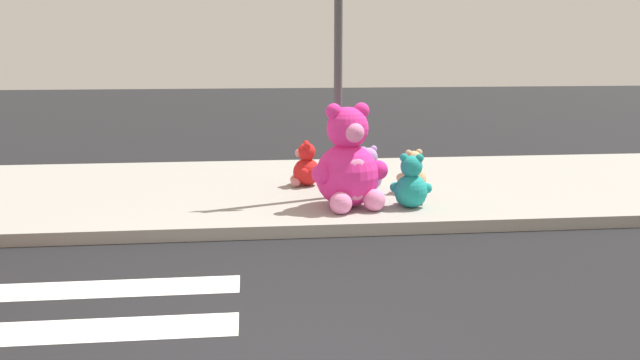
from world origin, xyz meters
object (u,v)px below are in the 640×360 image
(plush_pink_large, at_px, (348,166))
(plush_lavender, at_px, (367,173))
(plush_teal, at_px, (411,186))
(sign_pole, at_px, (338,69))
(plush_tan, at_px, (412,175))
(plush_red, at_px, (305,168))
(plush_lime, at_px, (351,167))

(plush_pink_large, bearing_deg, plush_lavender, 65.66)
(plush_teal, bearing_deg, sign_pole, 141.45)
(sign_pole, height_order, plush_pink_large, sign_pole)
(plush_tan, bearing_deg, plush_pink_large, -142.63)
(plush_red, relative_size, plush_lime, 1.04)
(plush_pink_large, distance_m, plush_teal, 0.83)
(plush_pink_large, distance_m, plush_lavender, 1.02)
(plush_tan, bearing_deg, plush_lime, 138.83)
(sign_pole, distance_m, plush_red, 1.68)
(plush_pink_large, xyz_separation_m, plush_lime, (0.26, 1.44, -0.27))
(sign_pole, xyz_separation_m, plush_pink_large, (0.06, -0.59, -1.17))
(sign_pole, distance_m, plush_teal, 1.78)
(plush_red, bearing_deg, plush_lime, 5.80)
(sign_pole, relative_size, plush_red, 4.93)
(plush_teal, relative_size, plush_lavender, 1.07)
(plush_red, bearing_deg, plush_tan, -22.50)
(plush_tan, xyz_separation_m, plush_lime, (-0.76, 0.67, 0.01))
(plush_red, height_order, plush_lavender, plush_red)
(sign_pole, height_order, plush_lime, sign_pole)
(plush_pink_large, relative_size, plush_lavender, 2.04)
(plush_lavender, bearing_deg, plush_pink_large, -114.34)
(plush_lime, bearing_deg, plush_red, -174.20)
(plush_red, height_order, plush_lime, plush_red)
(plush_tan, relative_size, plush_lavender, 0.94)
(plush_pink_large, xyz_separation_m, plush_tan, (1.02, 0.78, -0.28))
(plush_pink_large, bearing_deg, plush_lime, 79.85)
(plush_teal, xyz_separation_m, plush_lavender, (-0.38, 0.98, -0.02))
(plush_red, relative_size, plush_tan, 1.08)
(sign_pole, distance_m, plush_tan, 1.82)
(plush_red, distance_m, plush_lime, 0.68)
(plush_pink_large, distance_m, plush_tan, 1.31)
(plush_teal, height_order, plush_lavender, plush_teal)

